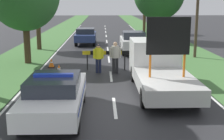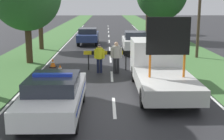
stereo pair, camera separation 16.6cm
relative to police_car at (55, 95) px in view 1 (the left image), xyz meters
The scene contains 13 objects.
ground_plane 2.37m from the police_car, 21.16° to the left, with size 160.00×160.00×0.00m, color #28282B.
lane_markings 13.75m from the police_car, 81.25° to the left, with size 8.25×57.90×0.01m.
grass_verge_left 21.20m from the police_car, 100.90° to the left, with size 3.84×120.00×0.03m.
grass_verge_right 22.37m from the police_car, 68.53° to the left, with size 3.84×120.00×0.03m.
police_car is the anchor object (origin of this frame).
work_truck 5.47m from the police_car, 40.17° to the left, with size 2.22×6.32×3.33m.
road_barrier 7.67m from the police_car, 76.04° to the left, with size 2.71×0.08×1.12m.
police_officer 6.84m from the police_car, 78.06° to the left, with size 0.58×0.37×1.61m.
pedestrian_civilian 6.96m from the police_car, 70.31° to the left, with size 0.63×0.40×1.75m.
traffic_cone_near_police 8.44m from the police_car, 99.94° to the left, with size 0.39×0.39×0.55m.
traffic_cone_centre_front 6.56m from the police_car, 96.58° to the left, with size 0.38×0.38×0.53m.
queued_car_van_white 14.02m from the police_car, 73.34° to the left, with size 1.85×4.06×1.67m.
queued_car_hatch_blue 18.68m from the police_car, 89.69° to the left, with size 1.84×4.39×1.49m.
Camera 1 is at (-0.45, -11.11, 3.90)m, focal length 50.00 mm.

